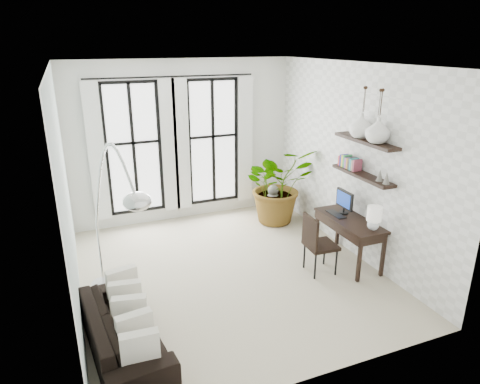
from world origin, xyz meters
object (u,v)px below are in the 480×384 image
sofa (123,329)px  arc_lamp (111,184)px  desk (351,223)px  desk_chair (316,241)px  buddha (273,206)px  plant (278,185)px

sofa → arc_lamp: bearing=-13.4°
sofa → desk: (3.75, 0.77, 0.44)m
desk_chair → desk: bearing=7.6°
buddha → desk_chair: bearing=-97.9°
sofa → desk_chair: (3.07, 0.72, 0.27)m
plant → buddha: (-0.09, 0.03, -0.46)m
buddha → plant: bearing=-18.0°
sofa → buddha: size_ratio=2.48×
desk_chair → arc_lamp: arc_lamp is taller
buddha → desk: bearing=-79.7°
desk → plant: bearing=98.1°
arc_lamp → plant: bearing=31.5°
sofa → desk: desk is taller
desk_chair → plant: bearing=82.8°
plant → desk_chair: plant is taller
desk_chair → sofa: bearing=-163.7°
sofa → desk_chair: desk_chair is taller
sofa → arc_lamp: 1.75m
desk → arc_lamp: bearing=-179.9°
plant → desk_chair: 2.15m
desk → arc_lamp: 3.81m
sofa → plant: bearing=-56.6°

